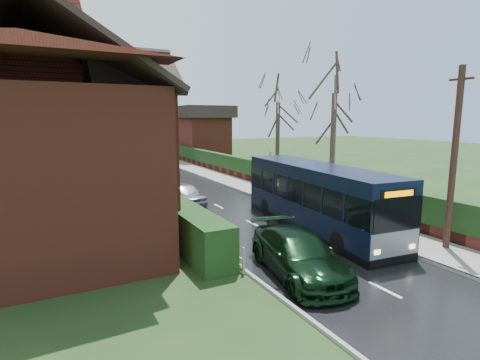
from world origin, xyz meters
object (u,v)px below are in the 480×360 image
car_silver (185,194)px  bus_stop_sign (270,169)px  brick_house (41,134)px  car_green (298,254)px  bus (317,198)px  telegraph_pole (454,160)px

car_silver → bus_stop_sign: bus_stop_sign is taller
brick_house → car_green: 11.79m
brick_house → car_silver: bearing=21.0°
car_green → bus_stop_sign: bus_stop_sign is taller
bus → car_silver: 8.48m
telegraph_pole → bus_stop_sign: bearing=98.7°
brick_house → bus: brick_house is taller
car_silver → telegraph_pole: (6.30, -12.21, 2.88)m
bus → brick_house: bearing=161.6°
bus_stop_sign → telegraph_pole: 10.46m
brick_house → car_green: size_ratio=3.02×
car_green → telegraph_pole: telegraph_pole is taller
bus_stop_sign → telegraph_pole: bearing=-64.0°
car_green → telegraph_pole: bearing=3.2°
bus → car_green: 5.44m
brick_house → bus_stop_sign: (11.93, 0.79, -2.31)m
bus → telegraph_pole: bearing=-55.2°
brick_house → car_green: bearing=-50.4°
car_silver → telegraph_pole: bearing=-67.9°
car_green → car_silver: bearing=99.9°
brick_house → telegraph_pole: bearing=-34.9°
car_silver → telegraph_pole: 14.04m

